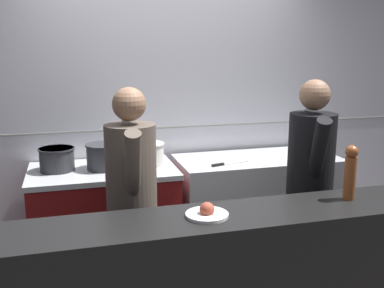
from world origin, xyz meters
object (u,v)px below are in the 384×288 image
(sauce_pot, at_px, (104,156))
(chef_sous, at_px, (310,180))
(stock_pot, at_px, (57,159))
(chef_head_cook, at_px, (132,197))
(plated_dish_main, at_px, (207,213))
(chefs_knife, at_px, (227,164))
(pepper_mill, at_px, (350,171))
(oven_range, at_px, (105,223))
(braising_pot, at_px, (148,153))

(sauce_pot, xyz_separation_m, chef_sous, (1.41, -0.70, -0.11))
(stock_pot, relative_size, chef_head_cook, 0.17)
(plated_dish_main, bearing_deg, chefs_knife, 65.03)
(chef_sous, bearing_deg, stock_pot, 174.97)
(stock_pot, height_order, pepper_mill, pepper_mill)
(sauce_pot, bearing_deg, oven_range, 155.37)
(stock_pot, height_order, braising_pot, braising_pot)
(braising_pot, bearing_deg, stock_pot, 177.67)
(stock_pot, relative_size, chef_sous, 0.17)
(stock_pot, bearing_deg, chef_head_cook, -57.45)
(plated_dish_main, xyz_separation_m, chef_head_cook, (-0.33, 0.58, -0.07))
(oven_range, height_order, stock_pot, stock_pot)
(sauce_pot, bearing_deg, chef_head_cook, -80.65)
(chefs_knife, height_order, chef_head_cook, chef_head_cook)
(stock_pot, xyz_separation_m, chef_head_cook, (0.47, -0.74, -0.11))
(chef_sous, bearing_deg, pepper_mill, -77.13)
(stock_pot, relative_size, plated_dish_main, 1.18)
(chefs_knife, relative_size, chef_sous, 0.22)
(braising_pot, xyz_separation_m, chef_sous, (1.06, -0.72, -0.10))
(chef_head_cook, height_order, chef_sous, chef_sous)
(sauce_pot, distance_m, chef_head_cook, 0.72)
(oven_range, distance_m, chef_sous, 1.65)
(chef_head_cook, xyz_separation_m, chef_sous, (1.29, -0.00, 0.01))
(sauce_pot, bearing_deg, chefs_knife, -8.47)
(oven_range, distance_m, chefs_knife, 1.10)
(chefs_knife, height_order, plated_dish_main, plated_dish_main)
(stock_pot, relative_size, chefs_knife, 0.79)
(oven_range, relative_size, pepper_mill, 3.41)
(sauce_pot, bearing_deg, pepper_mill, -42.15)
(braising_pot, bearing_deg, chef_head_cook, -108.28)
(sauce_pot, bearing_deg, plated_dish_main, -70.70)
(stock_pot, distance_m, pepper_mill, 2.14)
(braising_pot, relative_size, chef_head_cook, 0.16)
(oven_range, height_order, chef_sous, chef_sous)
(braising_pot, distance_m, pepper_mill, 1.61)
(chefs_knife, relative_size, chef_head_cook, 0.22)
(braising_pot, relative_size, pepper_mill, 0.79)
(sauce_pot, relative_size, chefs_knife, 0.82)
(stock_pot, height_order, plated_dish_main, stock_pot)
(braising_pot, relative_size, plated_dish_main, 1.13)
(oven_range, xyz_separation_m, chefs_knife, (0.99, -0.15, 0.46))
(sauce_pot, height_order, pepper_mill, pepper_mill)
(chef_head_cook, bearing_deg, pepper_mill, -18.84)
(stock_pot, height_order, chefs_knife, stock_pot)
(plated_dish_main, xyz_separation_m, chef_sous, (0.96, 0.57, -0.06))
(oven_range, xyz_separation_m, chef_head_cook, (0.13, -0.70, 0.44))
(braising_pot, bearing_deg, chef_sous, -34.18)
(chef_head_cook, bearing_deg, oven_range, 104.99)
(stock_pot, relative_size, pepper_mill, 0.83)
(oven_range, height_order, chefs_knife, chefs_knife)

